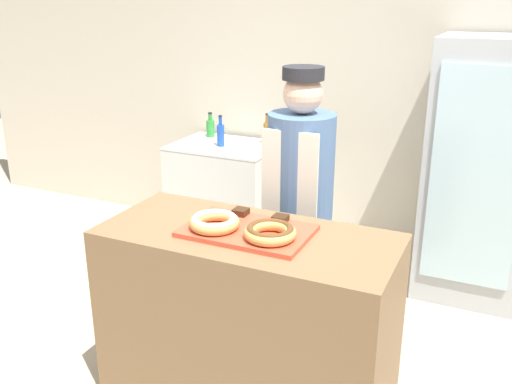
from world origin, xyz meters
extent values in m
cube|color=beige|center=(0.00, 2.13, 1.35)|extent=(8.00, 0.06, 2.70)
cube|color=brown|center=(0.00, 0.00, 0.48)|extent=(1.46, 0.66, 0.95)
cube|color=#D84C33|center=(0.00, 0.00, 0.97)|extent=(0.61, 0.39, 0.02)
torus|color=tan|center=(-0.15, -0.06, 1.01)|extent=(0.25, 0.25, 0.06)
torus|color=white|center=(-0.15, -0.06, 1.02)|extent=(0.22, 0.22, 0.04)
torus|color=tan|center=(0.15, -0.06, 1.01)|extent=(0.25, 0.25, 0.06)
torus|color=brown|center=(0.15, -0.06, 1.02)|extent=(0.22, 0.22, 0.04)
cube|color=#382111|center=(-0.11, 0.15, 0.99)|extent=(0.07, 0.07, 0.03)
cube|color=#382111|center=(0.11, 0.15, 0.99)|extent=(0.07, 0.07, 0.03)
cylinder|color=#4C4C51|center=(0.03, 0.65, 0.41)|extent=(0.28, 0.28, 0.81)
cylinder|color=#4C6B99|center=(0.03, 0.65, 1.12)|extent=(0.38, 0.38, 0.61)
cube|color=silver|center=(0.03, 0.48, 0.72)|extent=(0.33, 0.02, 1.28)
sphere|color=beige|center=(0.03, 0.65, 1.53)|extent=(0.22, 0.22, 0.22)
cylinder|color=#232328|center=(0.03, 0.65, 1.65)|extent=(0.23, 0.23, 0.07)
cube|color=#ADB2B7|center=(0.93, 1.74, 0.90)|extent=(0.69, 0.66, 1.80)
cube|color=silver|center=(0.93, 1.40, 0.94)|extent=(0.56, 0.02, 1.44)
cube|color=silver|center=(-1.05, 1.74, 0.44)|extent=(0.85, 0.64, 0.87)
cube|color=gray|center=(-1.05, 1.74, 0.85)|extent=(0.85, 0.64, 0.01)
cylinder|color=#2D8C38|center=(-1.29, 1.93, 0.94)|extent=(0.07, 0.07, 0.14)
cylinder|color=#2D8C38|center=(-1.29, 1.93, 1.05)|extent=(0.03, 0.03, 0.06)
cylinder|color=black|center=(-1.29, 1.93, 1.08)|extent=(0.04, 0.04, 0.01)
cylinder|color=#99661E|center=(-0.74, 1.92, 0.96)|extent=(0.06, 0.06, 0.17)
cylinder|color=#99661E|center=(-0.74, 1.92, 1.08)|extent=(0.03, 0.03, 0.07)
cylinder|color=black|center=(-0.74, 1.92, 1.12)|extent=(0.03, 0.03, 0.01)
cylinder|color=#1E4CB2|center=(-1.05, 1.69, 0.96)|extent=(0.06, 0.06, 0.17)
cylinder|color=#1E4CB2|center=(-1.05, 1.69, 1.08)|extent=(0.03, 0.03, 0.07)
cylinder|color=black|center=(-1.05, 1.69, 1.12)|extent=(0.03, 0.03, 0.01)
camera|label=1|loc=(1.11, -2.29, 2.06)|focal=40.00mm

